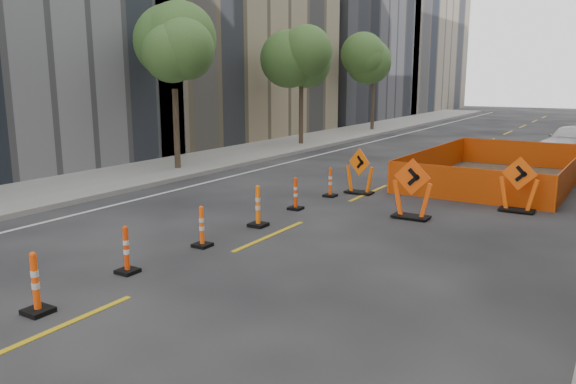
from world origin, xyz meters
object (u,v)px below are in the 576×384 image
Objects in this scene: channelizer_2 at (35,283)px; chevron_sign_center at (412,189)px; chevron_sign_right at (519,184)px; chevron_sign_left at (360,171)px; channelizer_7 at (330,182)px; parked_car_near at (572,140)px; channelizer_5 at (258,206)px; channelizer_6 at (296,193)px; channelizer_3 at (126,250)px; channelizer_4 at (202,226)px.

chevron_sign_center reaches higher than channelizer_2.
channelizer_2 is 12.68m from chevron_sign_right.
channelizer_7 is at bearing -102.19° from chevron_sign_left.
channelizer_2 is 0.66× the size of chevron_sign_right.
parked_car_near is at bearing 89.21° from chevron_sign_left.
channelizer_5 reaches higher than channelizer_7.
channelizer_3 is at bearing -90.71° from channelizer_6.
channelizer_6 is 0.58× the size of chevron_sign_center.
chevron_sign_center is at bearing 65.15° from channelizer_3.
chevron_sign_left is at bearing -94.17° from parked_car_near.
channelizer_7 is at bearing 90.51° from channelizer_2.
chevron_sign_center is (3.15, 4.97, 0.35)m from channelizer_4.
channelizer_3 is at bearing -93.33° from channelizer_4.
channelizer_2 is 0.23× the size of parked_car_near.
channelizer_5 is at bearing 87.64° from channelizer_4.
chevron_sign_right is (5.60, 9.37, 0.31)m from channelizer_3.
channelizer_4 is (0.12, 2.11, -0.00)m from channelizer_3.
parked_car_near is (5.67, 20.84, 0.30)m from channelizer_4.
channelizer_4 is 21.60m from parked_car_near.
channelizer_6 is 6.31m from chevron_sign_right.
chevron_sign_center is 1.04× the size of chevron_sign_right.
channelizer_4 is 1.00× the size of channelizer_7.
chevron_sign_center is 16.07m from parked_car_near.
chevron_sign_center is at bearing -23.41° from channelizer_7.
chevron_sign_center is 0.36× the size of parked_car_near.
channelizer_3 is 1.01× the size of channelizer_7.
chevron_sign_center is (3.07, 9.19, 0.30)m from channelizer_2.
channelizer_6 is 17.58m from parked_car_near.
channelizer_2 is 9.69m from chevron_sign_center.
channelizer_7 is at bearing -165.89° from chevron_sign_right.
channelizer_5 is 0.24× the size of parked_car_near.
channelizer_5 reaches higher than channelizer_4.
chevron_sign_center reaches higher than chevron_sign_left.
channelizer_2 reaches higher than channelizer_6.
channelizer_5 is at bearing -138.52° from chevron_sign_center.
chevron_sign_center reaches higher than parked_car_near.
channelizer_4 is 4.22m from channelizer_6.
channelizer_3 is at bearing 95.73° from channelizer_2.
chevron_sign_center is (2.57, -2.31, 0.07)m from chevron_sign_left.
channelizer_3 reaches higher than channelizer_7.
channelizer_5 is 4.22m from channelizer_7.
channelizer_3 is 9.42m from chevron_sign_left.
channelizer_4 is 9.10m from chevron_sign_right.
channelizer_3 is 0.64× the size of chevron_sign_left.
channelizer_4 is 7.30m from chevron_sign_left.
parked_car_near is (5.68, 14.51, 0.30)m from channelizer_7.
chevron_sign_right is (4.89, -0.02, 0.04)m from chevron_sign_left.
channelizer_7 is at bearing 88.94° from channelizer_6.
channelizer_2 is 0.70× the size of chevron_sign_left.
channelizer_4 is at bearing -88.83° from parked_car_near.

